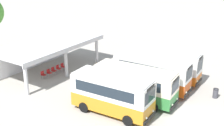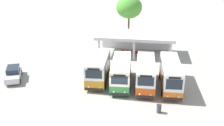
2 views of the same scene
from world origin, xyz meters
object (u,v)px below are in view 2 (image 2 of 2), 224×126
city_bus_nearest_orange (98,68)px  parked_car_flank (13,73)px  waiting_chair_second_from_end (127,53)px  waiting_chair_fifth_seat (141,53)px  litter_bin_apron (159,109)px  city_bus_fourth_amber (171,74)px  waiting_chair_middle_seat (132,53)px  waiting_chair_fourth_seat (136,53)px  city_bus_middle_cream (146,73)px  city_bus_second_in_row (121,71)px  waiting_chair_end_by_column (123,52)px

city_bus_nearest_orange → parked_car_flank: bearing=-174.3°
waiting_chair_second_from_end → waiting_chair_fifth_seat: (2.23, 0.03, 0.00)m
waiting_chair_second_from_end → litter_bin_apron: size_ratio=0.96×
city_bus_fourth_amber → parked_car_flank: 19.96m
waiting_chair_middle_seat → waiting_chair_fifth_seat: size_ratio=1.00×
city_bus_nearest_orange → waiting_chair_fourth_seat: 10.96m
city_bus_fourth_amber → city_bus_nearest_orange: bearing=177.8°
waiting_chair_fourth_seat → litter_bin_apron: 16.78m
city_bus_middle_cream → waiting_chair_second_from_end: (-3.28, 10.59, -1.29)m
city_bus_second_in_row → parked_car_flank: 14.01m
waiting_chair_fourth_seat → city_bus_middle_cream: bearing=-80.5°
city_bus_middle_cream → waiting_chair_end_by_column: 11.51m
city_bus_second_in_row → litter_bin_apron: 7.63m
waiting_chair_fourth_seat → city_bus_second_in_row: bearing=-96.5°
city_bus_fourth_amber → waiting_chair_second_from_end: size_ratio=9.34×
city_bus_fourth_amber → waiting_chair_middle_seat: (-5.51, 10.38, -1.28)m
city_bus_middle_cream → waiting_chair_second_from_end: bearing=107.2°
waiting_chair_middle_seat → waiting_chair_fifth_seat: 1.49m
city_bus_nearest_orange → parked_car_flank: city_bus_nearest_orange is taller
city_bus_nearest_orange → city_bus_middle_cream: size_ratio=0.92×
waiting_chair_end_by_column → city_bus_nearest_orange: bearing=-100.9°
parked_car_flank → waiting_chair_end_by_column: size_ratio=5.70×
city_bus_middle_cream → city_bus_fourth_amber: bearing=4.8°
city_bus_second_in_row → city_bus_middle_cream: city_bus_middle_cream is taller
parked_car_flank → waiting_chair_middle_seat: bearing=37.7°
city_bus_nearest_orange → waiting_chair_second_from_end: 10.42m
waiting_chair_middle_seat → city_bus_second_in_row: bearing=-92.5°
city_bus_middle_cream → waiting_chair_fifth_seat: city_bus_middle_cream is taller
city_bus_second_in_row → waiting_chair_second_from_end: 10.49m
parked_car_flank → waiting_chair_second_from_end: parked_car_flank is taller
waiting_chair_fourth_seat → waiting_chair_end_by_column: bearing=178.6°
city_bus_nearest_orange → city_bus_middle_cream: bearing=-5.7°
waiting_chair_second_from_end → waiting_chair_middle_seat: same height
waiting_chair_fifth_seat → litter_bin_apron: (2.67, -16.40, -0.07)m
city_bus_second_in_row → waiting_chair_second_from_end: (-0.30, 10.42, -1.20)m
city_bus_second_in_row → waiting_chair_fifth_seat: bearing=79.5°
city_bus_middle_cream → waiting_chair_second_from_end: city_bus_middle_cream is taller
city_bus_fourth_amber → parked_car_flank: (-19.93, -0.75, -0.97)m
parked_car_flank → waiting_chair_middle_seat: (14.41, 11.13, -0.31)m
city_bus_middle_cream → waiting_chair_fourth_seat: size_ratio=8.74×
waiting_chair_second_from_end → waiting_chair_fifth_seat: size_ratio=1.00×
waiting_chair_middle_seat → city_bus_middle_cream: bearing=-76.6°
parked_car_flank → waiting_chair_fifth_seat: (15.90, 11.11, -0.31)m
city_bus_second_in_row → waiting_chair_fourth_seat: (1.19, 10.48, -1.20)m
city_bus_middle_cream → parked_car_flank: size_ratio=1.53×
city_bus_middle_cream → waiting_chair_second_from_end: 11.16m
waiting_chair_end_by_column → waiting_chair_middle_seat: bearing=-2.8°
waiting_chair_second_from_end → waiting_chair_fifth_seat: same height
city_bus_fourth_amber → litter_bin_apron: size_ratio=8.93×
city_bus_nearest_orange → waiting_chair_middle_seat: (3.43, 10.03, -1.30)m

